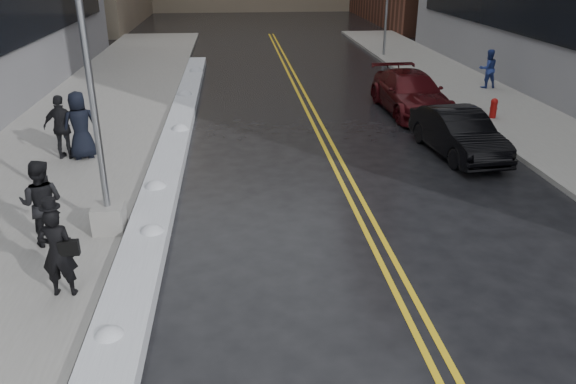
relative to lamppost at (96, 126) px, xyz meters
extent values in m
plane|color=black|center=(3.30, -2.00, -2.53)|extent=(160.00, 160.00, 0.00)
cube|color=gray|center=(-2.45, 8.00, -2.46)|extent=(5.50, 50.00, 0.15)
cube|color=gray|center=(13.30, 8.00, -2.46)|extent=(4.00, 50.00, 0.15)
cube|color=gold|center=(5.65, 8.00, -2.53)|extent=(0.12, 50.00, 0.01)
cube|color=gold|center=(5.95, 8.00, -2.53)|extent=(0.12, 50.00, 0.01)
cube|color=silver|center=(0.85, 6.00, -2.36)|extent=(0.90, 30.00, 0.34)
cube|color=gray|center=(0.00, 0.00, -2.08)|extent=(0.65, 0.65, 0.60)
cylinder|color=gray|center=(0.00, 0.00, 1.72)|extent=(0.14, 0.14, 7.00)
cylinder|color=maroon|center=(12.30, 8.00, -2.08)|extent=(0.24, 0.24, 0.60)
sphere|color=maroon|center=(12.30, 8.00, -1.78)|extent=(0.26, 0.26, 0.26)
cylinder|color=maroon|center=(12.30, 8.00, -2.03)|extent=(0.25, 0.10, 0.10)
cylinder|color=gray|center=(11.80, 22.00, 0.12)|extent=(0.14, 0.14, 5.00)
imported|color=black|center=(-0.33, -2.46, -1.54)|extent=(0.63, 0.43, 1.69)
imported|color=black|center=(-1.17, -0.48, -1.46)|extent=(0.93, 0.74, 1.85)
imported|color=black|center=(-1.68, 4.93, -1.39)|extent=(1.13, 0.94, 1.99)
imported|color=black|center=(-2.20, 4.97, -1.44)|extent=(1.16, 0.59, 1.89)
imported|color=navy|center=(14.15, 12.86, -1.54)|extent=(0.86, 0.69, 1.70)
imported|color=black|center=(9.60, 4.55, -1.83)|extent=(1.90, 4.37, 1.40)
imported|color=#3C090D|center=(9.63, 9.60, -1.77)|extent=(2.30, 5.33, 1.53)
camera|label=1|loc=(2.83, -11.34, 3.25)|focal=35.00mm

